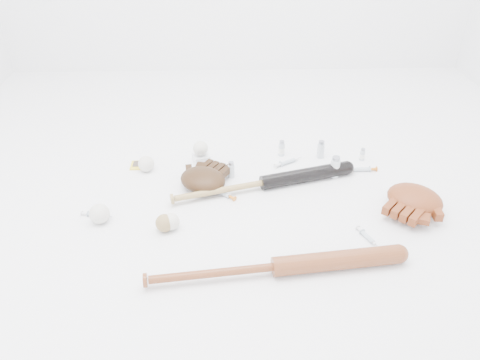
{
  "coord_description": "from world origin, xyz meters",
  "views": [
    {
      "loc": [
        -0.08,
        -1.57,
        1.1
      ],
      "look_at": [
        -0.03,
        0.03,
        0.06
      ],
      "focal_mm": 35.0,
      "sensor_mm": 36.0,
      "label": 1
    }
  ],
  "objects_px": {
    "pedestal": "(201,159)",
    "glove_dark": "(203,179)",
    "bat_wood": "(275,267)",
    "bat_dark": "(264,183)"
  },
  "relations": [
    {
      "from": "bat_dark",
      "to": "glove_dark",
      "type": "relative_size",
      "value": 3.53
    },
    {
      "from": "bat_wood",
      "to": "pedestal",
      "type": "xyz_separation_m",
      "value": [
        -0.27,
        0.73,
        -0.01
      ]
    },
    {
      "from": "bat_dark",
      "to": "pedestal",
      "type": "distance_m",
      "value": 0.35
    },
    {
      "from": "bat_dark",
      "to": "glove_dark",
      "type": "distance_m",
      "value": 0.25
    },
    {
      "from": "pedestal",
      "to": "glove_dark",
      "type": "bearing_deg",
      "value": -85.42
    },
    {
      "from": "glove_dark",
      "to": "pedestal",
      "type": "bearing_deg",
      "value": 126.12
    },
    {
      "from": "bat_wood",
      "to": "glove_dark",
      "type": "bearing_deg",
      "value": 109.54
    },
    {
      "from": "bat_wood",
      "to": "glove_dark",
      "type": "xyz_separation_m",
      "value": [
        -0.25,
        0.52,
        0.01
      ]
    },
    {
      "from": "bat_dark",
      "to": "glove_dark",
      "type": "height_order",
      "value": "glove_dark"
    },
    {
      "from": "bat_wood",
      "to": "glove_dark",
      "type": "height_order",
      "value": "glove_dark"
    }
  ]
}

